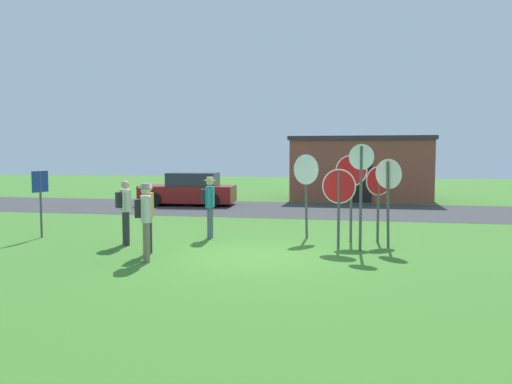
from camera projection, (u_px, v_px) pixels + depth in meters
The scene contains 15 objects.
ground_plane at pixel (256, 256), 11.97m from camera, with size 80.00×80.00×0.00m, color #3D7528.
street_asphalt at pixel (303, 210), 21.89m from camera, with size 60.00×6.40×0.01m, color #38383A.
building_background at pixel (360, 168), 27.37m from camera, with size 7.12×5.39×3.26m.
parked_car_on_street at pixel (189, 190), 23.78m from camera, with size 4.43×2.27×1.51m.
stop_sign_rear_right at pixel (378, 190), 13.81m from camera, with size 0.67×0.44×2.06m.
stop_sign_rear_left at pixel (361, 181), 12.50m from camera, with size 0.60×0.20×2.62m.
stop_sign_tallest at pixel (388, 187), 12.95m from camera, with size 0.64×0.48×2.26m.
stop_sign_leaning_left at pixel (339, 194), 12.87m from camera, with size 0.85×0.23×2.01m.
stop_sign_nearest at pixel (306, 180), 14.49m from camera, with size 0.67×0.60×2.37m.
stop_sign_center_cluster at pixel (351, 182), 13.89m from camera, with size 0.85×0.19×2.36m.
person_near_signs at pixel (145, 216), 11.32m from camera, with size 0.45×0.52×1.74m.
person_in_dark_shirt at pixel (148, 214), 12.17m from camera, with size 0.29×0.56×1.69m.
person_holding_notes at pixel (209, 203), 14.48m from camera, with size 0.42×0.56×1.74m.
person_with_sunhat at pixel (125, 208), 13.39m from camera, with size 0.47×0.48×1.69m.
info_panel_leftmost at pixel (40, 192), 14.54m from camera, with size 0.13×0.59×1.90m.
Camera 1 is at (2.33, -11.59, 2.39)m, focal length 36.07 mm.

